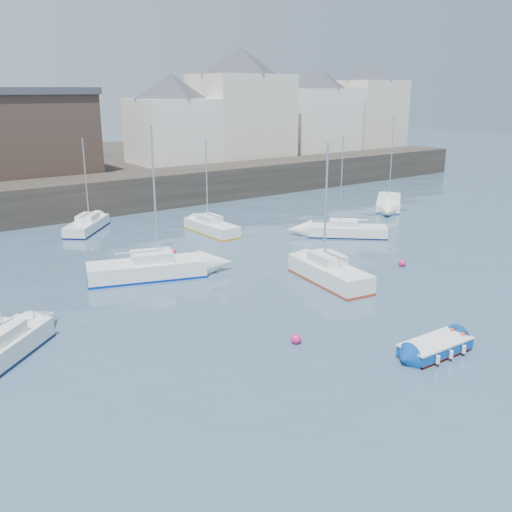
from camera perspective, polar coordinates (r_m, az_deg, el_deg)
water at (r=23.68m, az=17.74°, el=-10.13°), size 220.00×220.00×0.00m
quay_wall at (r=50.98m, az=-15.58°, el=5.88°), size 90.00×5.00×3.00m
land_strip at (r=67.95m, az=-21.14°, el=7.80°), size 90.00×32.00×2.80m
bldg_east_a at (r=65.85m, az=-1.48°, el=15.11°), size 13.36×13.36×11.80m
bldg_east_b at (r=72.36m, az=6.16°, el=14.39°), size 11.88×11.88×9.95m
bldg_east_c at (r=78.68m, az=11.19°, el=14.71°), size 11.14×11.14×10.95m
bldg_east_d at (r=60.77m, az=-8.37°, el=13.48°), size 11.14×11.14×8.95m
blue_dinghy at (r=24.19m, az=17.50°, el=-8.66°), size 3.18×1.73×0.60m
sailboat_b at (r=32.60m, az=-10.81°, el=-1.25°), size 6.86×4.00×8.41m
sailboat_c at (r=31.55m, az=7.32°, el=-1.63°), size 2.65×5.96×7.58m
sailboat_d at (r=41.68m, az=9.06°, el=2.54°), size 5.38×5.13×7.19m
sailboat_f at (r=42.23m, az=-4.49°, el=2.93°), size 1.79×5.24×6.76m
sailboat_g at (r=52.85m, az=13.12°, el=5.26°), size 6.17×5.61×8.02m
sailboat_h at (r=44.59m, az=-16.54°, el=2.98°), size 4.77×5.10×6.82m
buoy_near at (r=24.24m, az=4.02°, el=-8.70°), size 0.44×0.44×0.44m
buoy_mid at (r=35.40m, az=14.39°, el=-1.00°), size 0.44×0.44×0.44m
buoy_far at (r=37.27m, az=-8.29°, el=0.22°), size 0.35×0.35×0.35m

